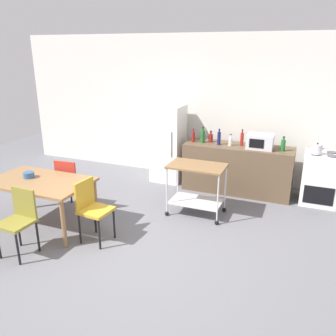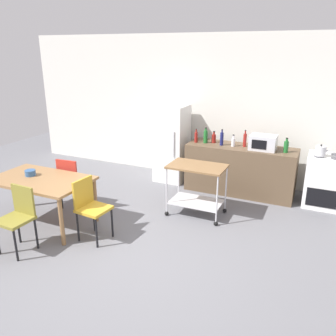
{
  "view_description": "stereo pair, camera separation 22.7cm",
  "coord_description": "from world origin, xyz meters",
  "px_view_note": "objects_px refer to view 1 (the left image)",
  "views": [
    {
      "loc": [
        2.03,
        -3.66,
        2.6
      ],
      "look_at": [
        0.05,
        1.2,
        0.8
      ],
      "focal_mm": 37.23,
      "sensor_mm": 36.0,
      "label": 1
    },
    {
      "loc": [
        2.23,
        -3.57,
        2.6
      ],
      "look_at": [
        0.05,
        1.2,
        0.8
      ],
      "focal_mm": 37.23,
      "sensor_mm": 36.0,
      "label": 2
    }
  ],
  "objects_px": {
    "bottle_wine": "(211,138)",
    "dining_table": "(40,185)",
    "bottle_hot_sauce": "(219,138)",
    "kettle": "(317,149)",
    "chair_olive": "(19,218)",
    "chair_red": "(70,181)",
    "bottle_soy_sauce": "(283,145)",
    "bottle_sparkling_water": "(242,139)",
    "stove_oven": "(320,178)",
    "microwave": "(260,141)",
    "refrigerator": "(168,143)",
    "chair_mustard": "(92,206)",
    "bottle_sesame_oil": "(230,141)",
    "bottle_vinegar": "(203,136)",
    "fruit_bowl": "(29,175)",
    "kitchen_cart": "(197,181)",
    "bottle_olive_oil": "(193,137)"
  },
  "relations": [
    {
      "from": "bottle_olive_oil",
      "to": "bottle_sesame_oil",
      "type": "distance_m",
      "value": 0.72
    },
    {
      "from": "bottle_sparkling_water",
      "to": "stove_oven",
      "type": "bearing_deg",
      "value": -0.3
    },
    {
      "from": "bottle_olive_oil",
      "to": "kettle",
      "type": "bearing_deg",
      "value": -0.52
    },
    {
      "from": "chair_olive",
      "to": "refrigerator",
      "type": "relative_size",
      "value": 0.57
    },
    {
      "from": "dining_table",
      "to": "chair_red",
      "type": "relative_size",
      "value": 1.69
    },
    {
      "from": "bottle_sesame_oil",
      "to": "kettle",
      "type": "bearing_deg",
      "value": -1.16
    },
    {
      "from": "kettle",
      "to": "bottle_vinegar",
      "type": "bearing_deg",
      "value": 178.23
    },
    {
      "from": "bottle_vinegar",
      "to": "microwave",
      "type": "relative_size",
      "value": 0.64
    },
    {
      "from": "refrigerator",
      "to": "bottle_hot_sauce",
      "type": "distance_m",
      "value": 1.12
    },
    {
      "from": "bottle_vinegar",
      "to": "bottle_sesame_oil",
      "type": "distance_m",
      "value": 0.55
    },
    {
      "from": "bottle_hot_sauce",
      "to": "bottle_sesame_oil",
      "type": "height_order",
      "value": "bottle_hot_sauce"
    },
    {
      "from": "kitchen_cart",
      "to": "bottle_soy_sauce",
      "type": "height_order",
      "value": "bottle_soy_sauce"
    },
    {
      "from": "stove_oven",
      "to": "kettle",
      "type": "bearing_deg",
      "value": -140.33
    },
    {
      "from": "bottle_soy_sauce",
      "to": "bottle_sparkling_water",
      "type": "bearing_deg",
      "value": 173.18
    },
    {
      "from": "stove_oven",
      "to": "bottle_sparkling_water",
      "type": "bearing_deg",
      "value": 179.7
    },
    {
      "from": "kitchen_cart",
      "to": "bottle_sparkling_water",
      "type": "distance_m",
      "value": 1.41
    },
    {
      "from": "bottle_wine",
      "to": "microwave",
      "type": "distance_m",
      "value": 0.95
    },
    {
      "from": "chair_red",
      "to": "dining_table",
      "type": "bearing_deg",
      "value": 81.85
    },
    {
      "from": "chair_mustard",
      "to": "fruit_bowl",
      "type": "distance_m",
      "value": 1.21
    },
    {
      "from": "kitchen_cart",
      "to": "microwave",
      "type": "distance_m",
      "value": 1.5
    },
    {
      "from": "kitchen_cart",
      "to": "bottle_wine",
      "type": "relative_size",
      "value": 4.14
    },
    {
      "from": "bottle_vinegar",
      "to": "bottle_soy_sauce",
      "type": "relative_size",
      "value": 1.14
    },
    {
      "from": "stove_oven",
      "to": "microwave",
      "type": "relative_size",
      "value": 2.0
    },
    {
      "from": "bottle_wine",
      "to": "microwave",
      "type": "relative_size",
      "value": 0.48
    },
    {
      "from": "chair_mustard",
      "to": "chair_red",
      "type": "xyz_separation_m",
      "value": [
        -0.9,
        0.71,
        0.0
      ]
    },
    {
      "from": "chair_olive",
      "to": "bottle_vinegar",
      "type": "height_order",
      "value": "bottle_vinegar"
    },
    {
      "from": "dining_table",
      "to": "kitchen_cart",
      "type": "bearing_deg",
      "value": 32.11
    },
    {
      "from": "chair_mustard",
      "to": "kettle",
      "type": "distance_m",
      "value": 3.82
    },
    {
      "from": "bottle_olive_oil",
      "to": "bottle_vinegar",
      "type": "height_order",
      "value": "bottle_vinegar"
    },
    {
      "from": "chair_red",
      "to": "chair_mustard",
      "type": "bearing_deg",
      "value": 137.11
    },
    {
      "from": "stove_oven",
      "to": "refrigerator",
      "type": "bearing_deg",
      "value": 178.4
    },
    {
      "from": "chair_olive",
      "to": "chair_red",
      "type": "height_order",
      "value": "same"
    },
    {
      "from": "dining_table",
      "to": "bottle_vinegar",
      "type": "relative_size",
      "value": 5.06
    },
    {
      "from": "stove_oven",
      "to": "bottle_vinegar",
      "type": "distance_m",
      "value": 2.22
    },
    {
      "from": "kettle",
      "to": "refrigerator",
      "type": "bearing_deg",
      "value": 176.3
    },
    {
      "from": "bottle_vinegar",
      "to": "microwave",
      "type": "bearing_deg",
      "value": -1.36
    },
    {
      "from": "chair_red",
      "to": "fruit_bowl",
      "type": "xyz_separation_m",
      "value": [
        -0.27,
        -0.61,
        0.28
      ]
    },
    {
      "from": "refrigerator",
      "to": "fruit_bowl",
      "type": "xyz_separation_m",
      "value": [
        -1.24,
        -2.58,
        0.02
      ]
    },
    {
      "from": "bottle_sesame_oil",
      "to": "bottle_sparkling_water",
      "type": "distance_m",
      "value": 0.21
    },
    {
      "from": "chair_mustard",
      "to": "refrigerator",
      "type": "bearing_deg",
      "value": 3.62
    },
    {
      "from": "kitchen_cart",
      "to": "bottle_sparkling_water",
      "type": "relative_size",
      "value": 2.96
    },
    {
      "from": "bottle_hot_sauce",
      "to": "kettle",
      "type": "bearing_deg",
      "value": -0.67
    },
    {
      "from": "refrigerator",
      "to": "bottle_wine",
      "type": "xyz_separation_m",
      "value": [
        0.89,
        -0.03,
        0.21
      ]
    },
    {
      "from": "chair_olive",
      "to": "fruit_bowl",
      "type": "height_order",
      "value": "chair_olive"
    },
    {
      "from": "bottle_vinegar",
      "to": "fruit_bowl",
      "type": "bearing_deg",
      "value": -129.04
    },
    {
      "from": "bottle_hot_sauce",
      "to": "bottle_soy_sauce",
      "type": "xyz_separation_m",
      "value": [
        1.15,
        -0.0,
        -0.02
      ]
    },
    {
      "from": "bottle_wine",
      "to": "dining_table",
      "type": "bearing_deg",
      "value": -126.4
    },
    {
      "from": "chair_olive",
      "to": "stove_oven",
      "type": "relative_size",
      "value": 0.97
    },
    {
      "from": "dining_table",
      "to": "bottle_olive_oil",
      "type": "distance_m",
      "value": 2.94
    },
    {
      "from": "bottle_sparkling_water",
      "to": "microwave",
      "type": "xyz_separation_m",
      "value": [
        0.34,
        -0.07,
        0.0
      ]
    }
  ]
}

